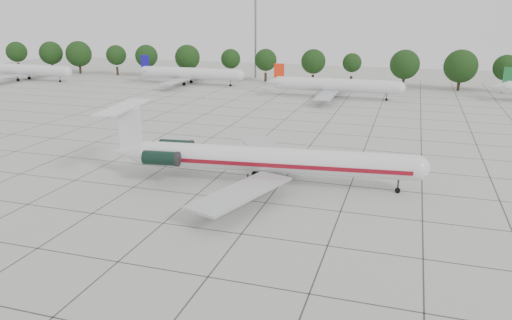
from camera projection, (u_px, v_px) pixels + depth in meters
The scene contains 8 objects.
ground at pixel (266, 203), 53.30m from camera, with size 260.00×260.00×0.00m, color beige.
apron_joints at pixel (297, 162), 66.97m from camera, with size 170.00×170.00×0.02m, color #383838.
main_airliner at pixel (256, 159), 58.06m from camera, with size 37.47×29.33×8.80m.
bg_airliner_a at pixel (25, 70), 139.74m from camera, with size 28.24×27.20×7.40m.
bg_airliner_b at pixel (190, 74), 132.40m from camera, with size 28.24×27.20×7.40m.
bg_airliner_c at pixel (336, 85), 112.74m from camera, with size 28.24×27.20×7.40m.
tree_line at pixel (313, 62), 132.35m from camera, with size 249.86×8.44×10.22m.
floodlight_mast at pixel (255, 27), 141.49m from camera, with size 1.60×1.60×25.45m.
Camera 1 is at (13.80, -47.60, 20.16)m, focal length 35.00 mm.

